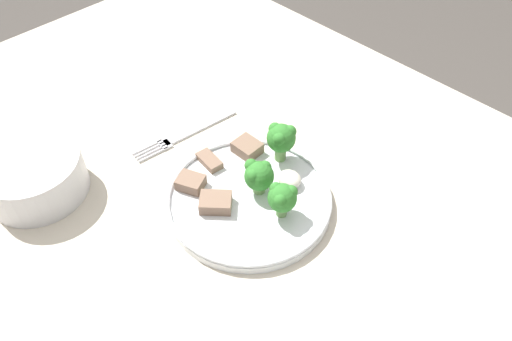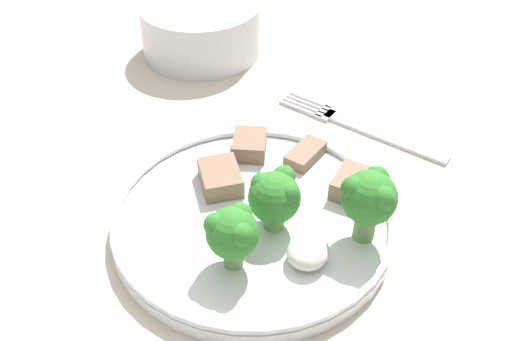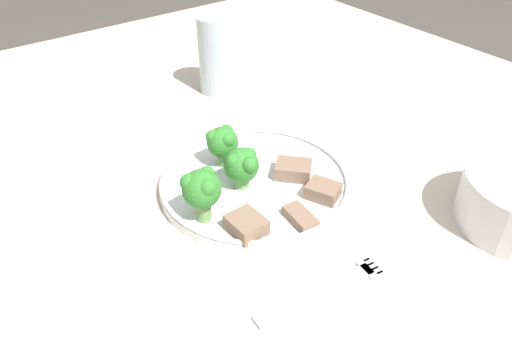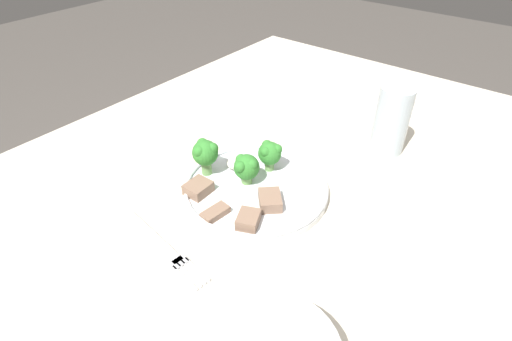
% 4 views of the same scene
% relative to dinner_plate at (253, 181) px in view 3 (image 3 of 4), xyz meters
% --- Properties ---
extents(table, '(1.30, 1.06, 0.72)m').
position_rel_dinner_plate_xyz_m(table, '(0.00, 0.08, -0.09)').
color(table, beige).
rests_on(table, ground_plane).
extents(dinner_plate, '(0.23, 0.23, 0.02)m').
position_rel_dinner_plate_xyz_m(dinner_plate, '(0.00, 0.00, 0.00)').
color(dinner_plate, white).
rests_on(dinner_plate, table).
extents(fork, '(0.04, 0.19, 0.00)m').
position_rel_dinner_plate_xyz_m(fork, '(0.18, -0.03, -0.01)').
color(fork, silver).
rests_on(fork, table).
extents(drinking_glass, '(0.06, 0.06, 0.13)m').
position_rel_dinner_plate_xyz_m(drinking_glass, '(-0.25, 0.11, 0.05)').
color(drinking_glass, '#B2C1CC').
rests_on(drinking_glass, table).
extents(broccoli_floret_near_rim_left, '(0.04, 0.04, 0.05)m').
position_rel_dinner_plate_xyz_m(broccoli_floret_near_rim_left, '(-0.05, -0.01, 0.04)').
color(broccoli_floret_near_rim_left, '#709E56').
rests_on(broccoli_floret_near_rim_left, dinner_plate).
extents(broccoli_floret_center_left, '(0.04, 0.04, 0.05)m').
position_rel_dinner_plate_xyz_m(broccoli_floret_center_left, '(0.01, -0.02, 0.03)').
color(broccoli_floret_center_left, '#709E56').
rests_on(broccoli_floret_center_left, dinner_plate).
extents(broccoli_floret_back_left, '(0.04, 0.04, 0.06)m').
position_rel_dinner_plate_xyz_m(broccoli_floret_back_left, '(0.03, -0.09, 0.04)').
color(broccoli_floret_back_left, '#709E56').
rests_on(broccoli_floret_back_left, dinner_plate).
extents(meat_slice_front_slice, '(0.05, 0.04, 0.02)m').
position_rel_dinner_plate_xyz_m(meat_slice_front_slice, '(0.08, 0.04, 0.01)').
color(meat_slice_front_slice, '#846651').
rests_on(meat_slice_front_slice, dinner_plate).
extents(meat_slice_middle_slice, '(0.05, 0.03, 0.01)m').
position_rel_dinner_plate_xyz_m(meat_slice_middle_slice, '(0.09, -0.01, 0.01)').
color(meat_slice_middle_slice, '#846651').
rests_on(meat_slice_middle_slice, dinner_plate).
extents(meat_slice_rear_slice, '(0.05, 0.05, 0.02)m').
position_rel_dinner_plate_xyz_m(meat_slice_rear_slice, '(0.02, 0.04, 0.01)').
color(meat_slice_rear_slice, '#846651').
rests_on(meat_slice_rear_slice, dinner_plate).
extents(meat_slice_edge_slice, '(0.04, 0.04, 0.02)m').
position_rel_dinner_plate_xyz_m(meat_slice_edge_slice, '(0.07, -0.06, 0.01)').
color(meat_slice_edge_slice, '#846651').
rests_on(meat_slice_edge_slice, dinner_plate).
extents(sauce_dollop, '(0.04, 0.03, 0.02)m').
position_rel_dinner_plate_xyz_m(sauce_dollop, '(-0.02, -0.06, 0.01)').
color(sauce_dollop, silver).
rests_on(sauce_dollop, dinner_plate).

